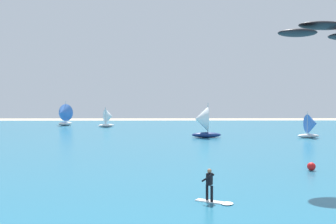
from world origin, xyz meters
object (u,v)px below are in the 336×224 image
object	(u,v)px
sailboat_mid_left	(202,122)
marker_buoy	(311,166)
kite	(323,31)
sailboat_outermost	(311,126)
sailboat_heeled_over	(108,118)
sailboat_trailing	(64,115)
kitesurfer	(213,190)

from	to	relation	value
sailboat_mid_left	marker_buoy	distance (m)	26.35
kite	sailboat_mid_left	world-z (taller)	kite
kite	marker_buoy	size ratio (longest dim) A/B	11.43
kite	sailboat_outermost	bearing A→B (deg)	69.99
sailboat_heeled_over	sailboat_trailing	bearing A→B (deg)	156.45
kitesurfer	sailboat_heeled_over	xyz separation A→B (m)	(-13.22, 57.05, 1.22)
kite	sailboat_outermost	size ratio (longest dim) A/B	1.89
sailboat_heeled_over	sailboat_outermost	bearing A→B (deg)	-36.63
sailboat_mid_left	sailboat_outermost	size ratio (longest dim) A/B	1.32
sailboat_heeled_over	sailboat_outermost	xyz separation A→B (m)	(31.30, -23.27, -0.14)
sailboat_heeled_over	marker_buoy	size ratio (longest dim) A/B	6.57
sailboat_mid_left	marker_buoy	world-z (taller)	sailboat_mid_left
kite	marker_buoy	world-z (taller)	kite
sailboat_heeled_over	sailboat_trailing	world-z (taller)	sailboat_trailing
kite	sailboat_heeled_over	xyz separation A→B (m)	(-21.25, 50.86, -7.86)
kitesurfer	sailboat_outermost	distance (m)	38.33
sailboat_heeled_over	sailboat_trailing	xyz separation A→B (m)	(-9.97, 4.34, 0.49)
sailboat_trailing	sailboat_outermost	distance (m)	49.66
sailboat_outermost	sailboat_heeled_over	bearing A→B (deg)	143.37
kitesurfer	sailboat_mid_left	size ratio (longest dim) A/B	0.41
kitesurfer	sailboat_heeled_over	bearing A→B (deg)	103.05
kite	sailboat_outermost	xyz separation A→B (m)	(10.05, 27.59, -8.00)
marker_buoy	sailboat_heeled_over	bearing A→B (deg)	114.03
kitesurfer	marker_buoy	xyz separation A→B (m)	(8.34, 8.70, -0.30)
sailboat_mid_left	sailboat_trailing	bearing A→B (deg)	134.18
kitesurfer	marker_buoy	world-z (taller)	kitesurfer
kitesurfer	marker_buoy	bearing A→B (deg)	46.22
sailboat_trailing	kitesurfer	bearing A→B (deg)	-69.30
sailboat_heeled_over	sailboat_trailing	size ratio (longest dim) A/B	0.79
sailboat_outermost	marker_buoy	distance (m)	26.94
kite	sailboat_mid_left	bearing A→B (deg)	100.07
sailboat_heeled_over	marker_buoy	distance (m)	52.96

